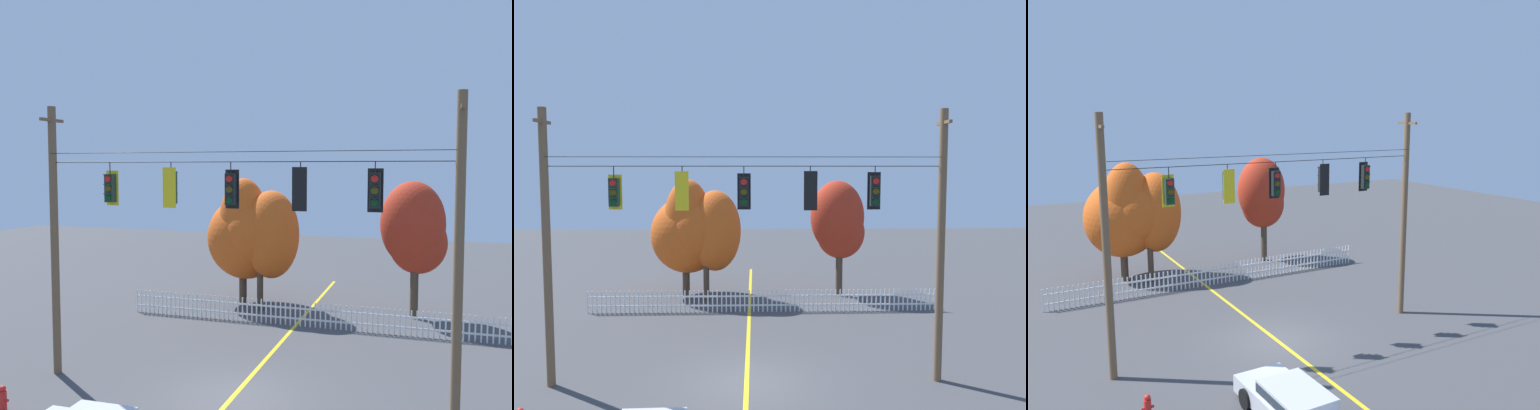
% 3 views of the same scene
% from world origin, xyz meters
% --- Properties ---
extents(ground, '(80.00, 80.00, 0.00)m').
position_xyz_m(ground, '(0.00, 0.00, 0.00)').
color(ground, '#424244').
extents(lane_centerline_stripe, '(0.16, 36.00, 0.01)m').
position_xyz_m(lane_centerline_stripe, '(0.00, 0.00, 0.00)').
color(lane_centerline_stripe, gold).
rests_on(lane_centerline_stripe, ground).
extents(signal_support_span, '(13.01, 1.10, 9.00)m').
position_xyz_m(signal_support_span, '(0.00, -0.00, 4.59)').
color(signal_support_span, brown).
rests_on(signal_support_span, ground).
extents(traffic_signal_southbound_primary, '(0.43, 0.38, 1.39)m').
position_xyz_m(traffic_signal_southbound_primary, '(-4.19, 0.01, 6.33)').
color(traffic_signal_southbound_primary, black).
extents(traffic_signal_westbound_side, '(0.43, 0.38, 1.41)m').
position_xyz_m(traffic_signal_westbound_side, '(-2.03, -0.01, 6.37)').
color(traffic_signal_westbound_side, black).
extents(traffic_signal_northbound_secondary, '(0.43, 0.38, 1.40)m').
position_xyz_m(traffic_signal_northbound_secondary, '(-0.06, 0.01, 6.34)').
color(traffic_signal_northbound_secondary, black).
extents(traffic_signal_northbound_primary, '(0.43, 0.38, 1.41)m').
position_xyz_m(traffic_signal_northbound_primary, '(2.07, -0.01, 6.37)').
color(traffic_signal_northbound_primary, black).
extents(traffic_signal_eastbound_side, '(0.43, 0.38, 1.41)m').
position_xyz_m(traffic_signal_eastbound_side, '(4.17, 0.01, 6.36)').
color(traffic_signal_eastbound_side, black).
extents(white_picket_fence, '(17.13, 0.06, 1.09)m').
position_xyz_m(white_picket_fence, '(0.67, 7.94, 0.55)').
color(white_picket_fence, white).
rests_on(white_picket_fence, ground).
extents(autumn_maple_near_fence, '(4.08, 3.91, 6.47)m').
position_xyz_m(autumn_maple_near_fence, '(-3.38, 11.07, 3.59)').
color(autumn_maple_near_fence, '#473828').
rests_on(autumn_maple_near_fence, ground).
extents(autumn_maple_mid, '(3.79, 2.68, 5.88)m').
position_xyz_m(autumn_maple_mid, '(-2.24, 10.42, 3.72)').
color(autumn_maple_mid, '#473828').
rests_on(autumn_maple_mid, ground).
extents(autumn_oak_far_east, '(3.05, 2.68, 6.38)m').
position_xyz_m(autumn_oak_far_east, '(4.90, 11.05, 4.02)').
color(autumn_oak_far_east, '#473828').
rests_on(autumn_oak_far_east, ground).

